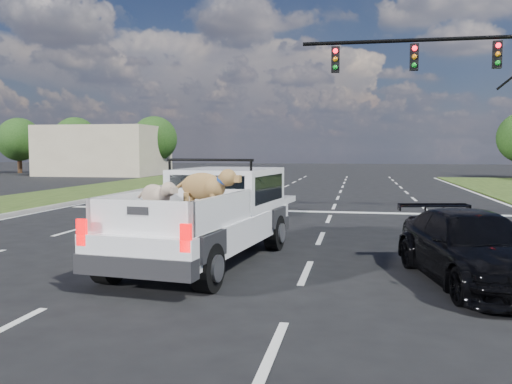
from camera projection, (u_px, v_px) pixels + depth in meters
ground at (215, 269)px, 10.41m from camera, size 160.00×160.00×0.00m
road_markings at (270, 223)px, 16.84m from camera, size 17.75×60.00×0.01m
traffic_signal at (490, 80)px, 18.99m from camera, size 9.11×0.31×7.00m
building_left at (105, 151)px, 49.20m from camera, size 10.00×8.00×4.40m
tree_far_a at (19, 140)px, 52.93m from camera, size 4.20×4.20×5.40m
tree_far_b at (75, 139)px, 51.82m from camera, size 4.20×4.20×5.40m
tree_far_c at (154, 139)px, 50.34m from camera, size 4.20×4.20×5.40m
pickup_truck at (210, 214)px, 11.04m from camera, size 2.70×5.83×2.11m
silver_sedan at (202, 195)px, 17.83m from camera, size 2.08×4.72×1.58m
black_coupe at (473, 248)px, 9.22m from camera, size 2.54×4.49×1.23m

